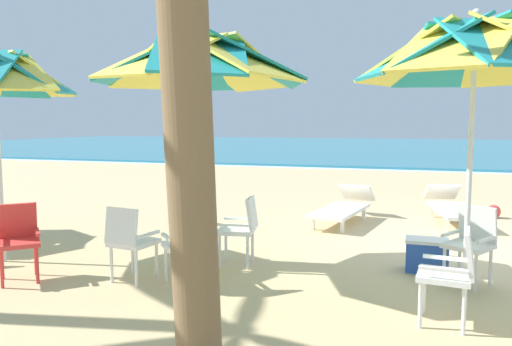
{
  "coord_description": "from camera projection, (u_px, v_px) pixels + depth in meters",
  "views": [
    {
      "loc": [
        -0.73,
        -7.35,
        1.79
      ],
      "look_at": [
        -3.13,
        0.03,
        1.0
      ],
      "focal_mm": 34.66,
      "sensor_mm": 36.0,
      "label": 1
    }
  ],
  "objects": [
    {
      "name": "ground_plane",
      "position": [
        468.0,
        251.0,
        6.91
      ],
      "size": [
        80.0,
        80.0,
        0.0
      ],
      "primitive_type": "plane",
      "color": "#D3B784"
    },
    {
      "name": "plastic_chair_4",
      "position": [
        242.0,
        226.0,
        6.2
      ],
      "size": [
        0.53,
        0.5,
        0.87
      ],
      "color": "white",
      "rests_on": "ground"
    },
    {
      "name": "plastic_chair_7",
      "position": [
        18.0,
        237.0,
        5.61
      ],
      "size": [
        0.63,
        0.63,
        0.87
      ],
      "color": "red",
      "rests_on": "ground"
    },
    {
      "name": "plastic_chair_1",
      "position": [
        471.0,
        240.0,
        5.46
      ],
      "size": [
        0.61,
        0.62,
        0.87
      ],
      "color": "white",
      "rests_on": "ground"
    },
    {
      "name": "sea",
      "position": [
        427.0,
        147.0,
        35.53
      ],
      "size": [
        80.0,
        36.0,
        0.1
      ],
      "primitive_type": "cube",
      "color": "teal",
      "rests_on": "ground"
    },
    {
      "name": "plastic_chair_3",
      "position": [
        130.0,
        239.0,
        5.52
      ],
      "size": [
        0.5,
        0.53,
        0.87
      ],
      "color": "white",
      "rests_on": "ground"
    },
    {
      "name": "beach_umbrella_1",
      "position": [
        201.0,
        63.0,
        5.78
      ],
      "size": [
        2.56,
        2.56,
        2.88
      ],
      "color": "silver",
      "rests_on": "ground"
    },
    {
      "name": "sun_lounger_2",
      "position": [
        343.0,
        207.0,
        8.88
      ],
      "size": [
        0.97,
        2.22,
        0.62
      ],
      "color": "white",
      "rests_on": "ground"
    },
    {
      "name": "sun_lounger_1",
      "position": [
        452.0,
        207.0,
        8.92
      ],
      "size": [
        0.98,
        2.22,
        0.62
      ],
      "color": "white",
      "rests_on": "ground"
    },
    {
      "name": "plastic_chair_5",
      "position": [
        187.0,
        242.0,
        5.37
      ],
      "size": [
        0.63,
        0.63,
        0.87
      ],
      "color": "white",
      "rests_on": "ground"
    },
    {
      "name": "surf_foam",
      "position": [
        436.0,
        172.0,
        18.22
      ],
      "size": [
        80.0,
        0.7,
        0.01
      ],
      "primitive_type": "cube",
      "color": "white",
      "rests_on": "ground"
    },
    {
      "name": "cooler_box",
      "position": [
        427.0,
        255.0,
        5.95
      ],
      "size": [
        0.5,
        0.34,
        0.4
      ],
      "color": "blue",
      "rests_on": "ground"
    },
    {
      "name": "plastic_chair_0",
      "position": [
        453.0,
        270.0,
        4.33
      ],
      "size": [
        0.51,
        0.48,
        0.87
      ],
      "color": "white",
      "rests_on": "ground"
    },
    {
      "name": "beach_umbrella_0",
      "position": [
        475.0,
        54.0,
        4.48
      ],
      "size": [
        2.18,
        2.18,
        2.81
      ],
      "color": "silver",
      "rests_on": "ground"
    },
    {
      "name": "beach_ball",
      "position": [
        494.0,
        212.0,
        9.31
      ],
      "size": [
        0.25,
        0.25,
        0.25
      ],
      "primitive_type": "sphere",
      "color": "red",
      "rests_on": "ground"
    }
  ]
}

